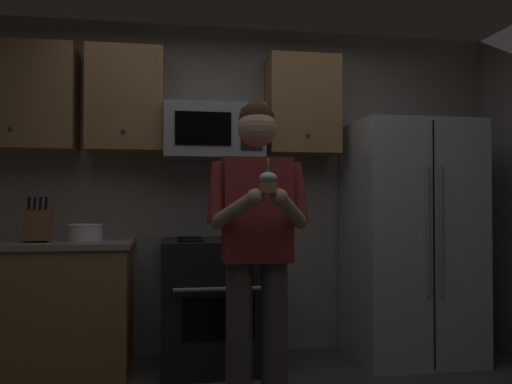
{
  "coord_description": "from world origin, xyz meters",
  "views": [
    {
      "loc": [
        -0.47,
        -2.41,
        1.19
      ],
      "look_at": [
        0.0,
        0.45,
        1.25
      ],
      "focal_mm": 36.26,
      "sensor_mm": 36.0,
      "label": 1
    }
  ],
  "objects_px": {
    "knife_block": "(38,225)",
    "bowl_large_white": "(85,232)",
    "cupcake": "(268,182)",
    "microwave": "(214,132)",
    "person": "(257,238)",
    "oven_range": "(215,303)",
    "refrigerator": "(410,240)"
  },
  "relations": [
    {
      "from": "microwave",
      "to": "cupcake",
      "type": "bearing_deg",
      "value": -83.33
    },
    {
      "from": "person",
      "to": "bowl_large_white",
      "type": "bearing_deg",
      "value": 137.59
    },
    {
      "from": "microwave",
      "to": "oven_range",
      "type": "bearing_deg",
      "value": -90.02
    },
    {
      "from": "person",
      "to": "cupcake",
      "type": "height_order",
      "value": "person"
    },
    {
      "from": "knife_block",
      "to": "person",
      "type": "height_order",
      "value": "person"
    },
    {
      "from": "microwave",
      "to": "cupcake",
      "type": "distance_m",
      "value": 1.44
    },
    {
      "from": "oven_range",
      "to": "cupcake",
      "type": "distance_m",
      "value": 1.51
    },
    {
      "from": "microwave",
      "to": "bowl_large_white",
      "type": "distance_m",
      "value": 1.18
    },
    {
      "from": "oven_range",
      "to": "cupcake",
      "type": "relative_size",
      "value": 5.36
    },
    {
      "from": "knife_block",
      "to": "bowl_large_white",
      "type": "distance_m",
      "value": 0.31
    },
    {
      "from": "refrigerator",
      "to": "knife_block",
      "type": "xyz_separation_m",
      "value": [
        -2.71,
        0.01,
        0.13
      ]
    },
    {
      "from": "bowl_large_white",
      "to": "person",
      "type": "bearing_deg",
      "value": -42.41
    },
    {
      "from": "cupcake",
      "to": "bowl_large_white",
      "type": "bearing_deg",
      "value": 129.4
    },
    {
      "from": "bowl_large_white",
      "to": "person",
      "type": "xyz_separation_m",
      "value": [
        1.08,
        -0.99,
        0.01
      ]
    },
    {
      "from": "oven_range",
      "to": "person",
      "type": "distance_m",
      "value": 1.07
    },
    {
      "from": "knife_block",
      "to": "cupcake",
      "type": "height_order",
      "value": "cupcake"
    },
    {
      "from": "knife_block",
      "to": "microwave",
      "type": "bearing_deg",
      "value": 6.99
    },
    {
      "from": "microwave",
      "to": "knife_block",
      "type": "bearing_deg",
      "value": -173.01
    },
    {
      "from": "microwave",
      "to": "bowl_large_white",
      "type": "bearing_deg",
      "value": -176.97
    },
    {
      "from": "bowl_large_white",
      "to": "cupcake",
      "type": "relative_size",
      "value": 1.45
    },
    {
      "from": "refrigerator",
      "to": "knife_block",
      "type": "height_order",
      "value": "refrigerator"
    },
    {
      "from": "knife_block",
      "to": "cupcake",
      "type": "relative_size",
      "value": 1.84
    },
    {
      "from": "microwave",
      "to": "cupcake",
      "type": "xyz_separation_m",
      "value": [
        0.16,
        -1.37,
        -0.43
      ]
    },
    {
      "from": "person",
      "to": "knife_block",
      "type": "bearing_deg",
      "value": 147.1
    },
    {
      "from": "refrigerator",
      "to": "cupcake",
      "type": "xyz_separation_m",
      "value": [
        -1.34,
        -1.21,
        0.39
      ]
    },
    {
      "from": "bowl_large_white",
      "to": "knife_block",
      "type": "bearing_deg",
      "value": -161.05
    },
    {
      "from": "bowl_large_white",
      "to": "cupcake",
      "type": "distance_m",
      "value": 1.73
    },
    {
      "from": "person",
      "to": "microwave",
      "type": "bearing_deg",
      "value": 98.75
    },
    {
      "from": "refrigerator",
      "to": "oven_range",
      "type": "bearing_deg",
      "value": 178.5
    },
    {
      "from": "knife_block",
      "to": "person",
      "type": "xyz_separation_m",
      "value": [
        1.37,
        -0.89,
        -0.04
      ]
    },
    {
      "from": "refrigerator",
      "to": "knife_block",
      "type": "relative_size",
      "value": 5.63
    },
    {
      "from": "bowl_large_white",
      "to": "cupcake",
      "type": "bearing_deg",
      "value": -50.6
    }
  ]
}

